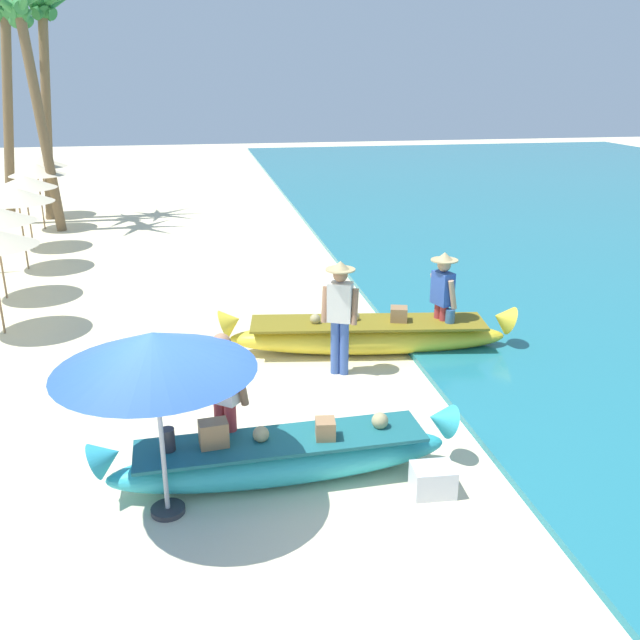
# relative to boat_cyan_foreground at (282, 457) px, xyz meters

# --- Properties ---
(ground_plane) EXTENTS (80.00, 80.00, 0.00)m
(ground_plane) POSITION_rel_boat_cyan_foreground_xyz_m (-0.92, 0.05, -0.30)
(ground_plane) COLOR beige
(boat_cyan_foreground) EXTENTS (4.17, 0.84, 0.82)m
(boat_cyan_foreground) POSITION_rel_boat_cyan_foreground_xyz_m (0.00, 0.00, 0.00)
(boat_cyan_foreground) COLOR #33B2BC
(boat_cyan_foreground) RESTS_ON ground
(boat_yellow_midground) EXTENTS (4.91, 1.45, 0.85)m
(boat_yellow_midground) POSITION_rel_boat_cyan_foreground_xyz_m (1.89, 3.50, 0.00)
(boat_yellow_midground) COLOR yellow
(boat_yellow_midground) RESTS_ON ground
(person_vendor_hatted) EXTENTS (0.58, 0.44, 1.80)m
(person_vendor_hatted) POSITION_rel_boat_cyan_foreground_xyz_m (1.25, 2.76, 0.74)
(person_vendor_hatted) COLOR #3D5BA8
(person_vendor_hatted) RESTS_ON ground
(person_tourist_customer) EXTENTS (0.56, 0.49, 1.70)m
(person_tourist_customer) POSITION_rel_boat_cyan_foreground_xyz_m (-0.60, 0.36, 0.66)
(person_tourist_customer) COLOR #B2383D
(person_tourist_customer) RESTS_ON ground
(person_vendor_assistant) EXTENTS (0.44, 0.58, 1.68)m
(person_vendor_assistant) POSITION_rel_boat_cyan_foreground_xyz_m (3.10, 3.41, 0.67)
(person_vendor_assistant) COLOR #B2383D
(person_vendor_assistant) RESTS_ON ground
(patio_umbrella_large) EXTENTS (2.00, 2.00, 2.04)m
(patio_umbrella_large) POSITION_rel_boat_cyan_foreground_xyz_m (-1.27, -0.39, 1.53)
(patio_umbrella_large) COLOR #B7B7BC
(patio_umbrella_large) RESTS_ON ground
(parasol_row_2) EXTENTS (1.60, 1.60, 1.91)m
(parasol_row_2) POSITION_rel_boat_cyan_foreground_xyz_m (-4.79, 9.94, 1.45)
(parasol_row_2) COLOR #8E6B47
(parasol_row_2) RESTS_ON ground
(parasol_row_3) EXTENTS (1.60, 1.60, 1.91)m
(parasol_row_3) POSITION_rel_boat_cyan_foreground_xyz_m (-5.10, 12.07, 1.45)
(parasol_row_3) COLOR #8E6B47
(parasol_row_3) RESTS_ON ground
(parasol_row_4) EXTENTS (1.60, 1.60, 1.91)m
(parasol_row_4) POSITION_rel_boat_cyan_foreground_xyz_m (-5.27, 14.53, 1.45)
(parasol_row_4) COLOR #8E6B47
(parasol_row_4) RESTS_ON ground
(parasol_row_5) EXTENTS (1.60, 1.60, 1.91)m
(parasol_row_5) POSITION_rel_boat_cyan_foreground_xyz_m (-5.55, 16.58, 1.45)
(parasol_row_5) COLOR #8E6B47
(parasol_row_5) RESTS_ON ground
(palm_tree_tall_inland) EXTENTS (2.50, 2.85, 6.77)m
(palm_tree_tall_inland) POSITION_rel_boat_cyan_foreground_xyz_m (-5.07, 14.19, 5.11)
(palm_tree_tall_inland) COLOR brown
(palm_tree_tall_inland) RESTS_ON ground
(palm_tree_leaning_seaward) EXTENTS (2.63, 2.51, 6.89)m
(palm_tree_leaning_seaward) POSITION_rel_boat_cyan_foreground_xyz_m (-4.83, 16.09, 5.30)
(palm_tree_leaning_seaward) COLOR brown
(palm_tree_leaning_seaward) RESTS_ON ground
(palm_tree_mid_cluster) EXTENTS (2.66, 2.64, 6.94)m
(palm_tree_mid_cluster) POSITION_rel_boat_cyan_foreground_xyz_m (-5.75, 15.46, 5.21)
(palm_tree_mid_cluster) COLOR brown
(palm_tree_mid_cluster) RESTS_ON ground
(cooler_box) EXTENTS (0.48, 0.38, 0.33)m
(cooler_box) POSITION_rel_boat_cyan_foreground_xyz_m (1.60, -0.55, -0.13)
(cooler_box) COLOR silver
(cooler_box) RESTS_ON ground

